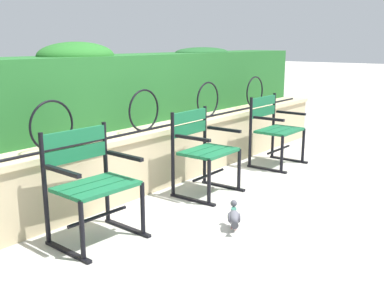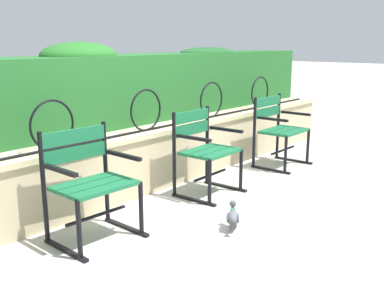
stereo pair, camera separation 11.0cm
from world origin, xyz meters
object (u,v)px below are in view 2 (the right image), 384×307
park_chair_centre_right (204,149)px  pigeon_near_chairs (233,218)px  park_chair_rightmost (278,128)px  park_chair_centre_left (89,180)px

park_chair_centre_right → pigeon_near_chairs: park_chair_centre_right is taller
park_chair_centre_right → park_chair_rightmost: park_chair_rightmost is taller
park_chair_centre_left → park_chair_rightmost: park_chair_centre_left is taller
park_chair_rightmost → park_chair_centre_left: bearing=179.3°
park_chair_centre_left → pigeon_near_chairs: (0.81, -0.78, -0.35)m
park_chair_centre_right → pigeon_near_chairs: (-0.61, -0.78, -0.35)m
park_chair_centre_right → pigeon_near_chairs: 1.05m
park_chair_rightmost → pigeon_near_chairs: size_ratio=3.32×
park_chair_rightmost → pigeon_near_chairs: 2.21m
park_chair_centre_right → park_chair_rightmost: (1.43, -0.03, 0.01)m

